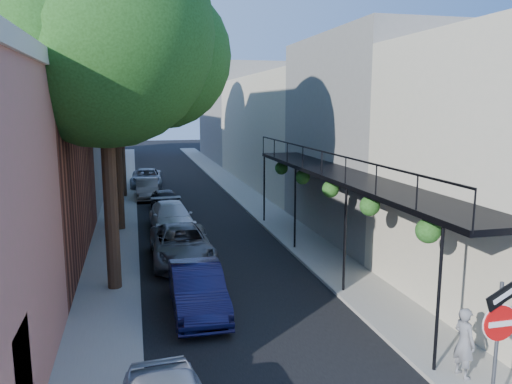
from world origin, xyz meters
TOP-DOWN VIEW (x-y plane):
  - road_surface at (0.00, 30.00)m, footprint 6.00×64.00m
  - sidewalk_left at (-4.00, 30.00)m, footprint 2.00×64.00m
  - sidewalk_right at (4.00, 30.00)m, footprint 2.00×64.00m
  - buildings_left at (-9.30, 28.76)m, footprint 10.10×59.10m
  - buildings_right at (8.99, 29.49)m, footprint 9.80×55.00m
  - sign_post at (3.16, 0.97)m, footprint 0.89×0.17m
  - oak_near at (-3.37, 10.26)m, footprint 7.48×6.80m
  - oak_mid at (-3.42, 18.23)m, footprint 6.60×6.00m
  - oak_far at (-3.35, 27.27)m, footprint 7.70×7.00m
  - parked_car_b at (-1.40, 7.71)m, footprint 1.48×4.17m
  - parked_car_c at (-1.40, 12.53)m, footprint 2.28×4.91m
  - parked_car_d at (-1.40, 17.55)m, footprint 2.13×4.64m
  - parked_car_e at (-1.40, 21.92)m, footprint 1.74×3.73m
  - parked_car_f at (-2.32, 26.19)m, footprint 1.38×3.91m
  - parked_car_g at (-2.21, 31.00)m, footprint 2.47×4.87m
  - pedestrian at (3.73, 2.61)m, footprint 0.43×0.60m

SIDE VIEW (x-z plane):
  - road_surface at x=0.00m, z-range 0.00..0.01m
  - sidewalk_left at x=-4.00m, z-range 0.00..0.12m
  - sidewalk_right at x=4.00m, z-range 0.00..0.12m
  - parked_car_e at x=-1.40m, z-range 0.00..1.24m
  - parked_car_f at x=-2.32m, z-range 0.00..1.29m
  - parked_car_d at x=-1.40m, z-range 0.00..1.31m
  - parked_car_g at x=-2.21m, z-range 0.00..1.32m
  - parked_car_c at x=-1.40m, z-range 0.00..1.36m
  - parked_car_b at x=-1.40m, z-range 0.00..1.37m
  - pedestrian at x=3.73m, z-range 0.12..1.69m
  - sign_post at x=3.16m, z-range 0.54..3.53m
  - buildings_right at x=8.99m, z-range -0.58..9.42m
  - buildings_left at x=-9.30m, z-range -1.06..10.94m
  - oak_mid at x=-3.42m, z-range 1.96..12.16m
  - oak_near at x=-3.37m, z-range 2.17..13.59m
  - oak_far at x=-3.35m, z-range 2.31..14.21m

